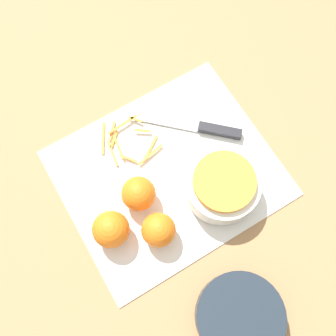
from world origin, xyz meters
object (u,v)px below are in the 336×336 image
bowl_speckled (222,186)px  orange_left (159,230)px  orange_right (138,194)px  bowl_dark (239,317)px  knife (208,129)px  orange_back (111,229)px

bowl_speckled → orange_left: size_ratio=2.21×
orange_left → orange_right: (-0.00, -0.08, 0.00)m
bowl_speckled → orange_left: 0.15m
bowl_dark → knife: bearing=-114.3°
orange_back → bowl_speckled: bearing=171.0°
knife → bowl_dark: bearing=108.8°
orange_left → orange_back: orange_back is taller
knife → orange_back: (0.28, 0.09, 0.03)m
bowl_speckled → orange_right: (0.15, -0.07, -0.00)m
knife → orange_right: size_ratio=2.58×
bowl_dark → bowl_speckled: bearing=-115.5°
orange_back → orange_left: bearing=148.6°
knife → orange_right: 0.21m
bowl_speckled → knife: bearing=-112.2°
bowl_dark → knife: size_ratio=0.91×
orange_left → bowl_dark: bearing=102.7°
orange_right → bowl_speckled: bearing=154.7°
bowl_speckled → bowl_dark: bowl_speckled is taller
bowl_speckled → knife: size_ratio=0.84×
bowl_dark → orange_back: 0.29m
bowl_dark → knife: 0.38m
bowl_speckled → orange_right: bearing=-25.3°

